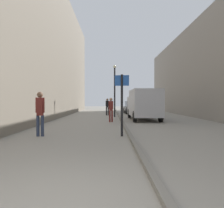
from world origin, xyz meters
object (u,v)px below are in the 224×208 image
at_px(pedestrian_far_crossing, 40,111).
at_px(delivery_van, 143,104).
at_px(lamp_post, 115,87).
at_px(street_sign_post, 122,100).
at_px(pedestrian_main_foreground, 107,106).
at_px(parked_car, 132,107).
at_px(pedestrian_mid_block, 111,108).

distance_m(pedestrian_far_crossing, delivery_van, 9.16).
xyz_separation_m(pedestrian_far_crossing, lamp_post, (3.35, 10.13, 1.64)).
bearing_deg(lamp_post, delivery_van, -52.42).
distance_m(delivery_van, street_sign_post, 7.62).
bearing_deg(street_sign_post, pedestrian_far_crossing, 6.87).
height_order(street_sign_post, lamp_post, lamp_post).
height_order(pedestrian_main_foreground, parked_car, pedestrian_main_foreground).
bearing_deg(pedestrian_main_foreground, pedestrian_far_crossing, 83.03).
distance_m(pedestrian_mid_block, delivery_van, 3.01).
distance_m(pedestrian_main_foreground, delivery_van, 5.75).
bearing_deg(lamp_post, pedestrian_far_crossing, -108.32).
bearing_deg(pedestrian_main_foreground, pedestrian_mid_block, 98.32).
relative_size(pedestrian_mid_block, lamp_post, 0.36).
height_order(pedestrian_mid_block, lamp_post, lamp_post).
relative_size(pedestrian_main_foreground, pedestrian_mid_block, 1.02).
bearing_deg(lamp_post, street_sign_post, -89.48).
distance_m(pedestrian_mid_block, pedestrian_far_crossing, 6.43).
height_order(pedestrian_far_crossing, lamp_post, lamp_post).
relative_size(pedestrian_main_foreground, street_sign_post, 0.66).
height_order(pedestrian_main_foreground, pedestrian_mid_block, pedestrian_main_foreground).
bearing_deg(street_sign_post, pedestrian_mid_block, -78.13).
distance_m(pedestrian_mid_block, parked_car, 10.24).
relative_size(pedestrian_mid_block, street_sign_post, 0.65).
height_order(pedestrian_main_foreground, lamp_post, lamp_post).
relative_size(parked_car, lamp_post, 0.89).
bearing_deg(pedestrian_main_foreground, parked_car, -125.85).
distance_m(pedestrian_far_crossing, parked_car, 16.57).
relative_size(delivery_van, lamp_post, 1.07).
relative_size(delivery_van, parked_car, 1.20).
xyz_separation_m(delivery_van, street_sign_post, (-2.09, -7.32, 0.29)).
relative_size(pedestrian_far_crossing, street_sign_post, 0.72).
bearing_deg(pedestrian_mid_block, delivery_van, 16.88).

